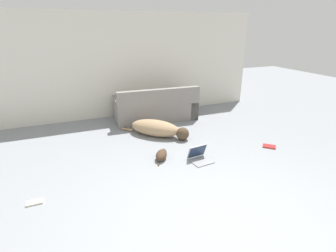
# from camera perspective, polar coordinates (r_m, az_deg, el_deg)

# --- Properties ---
(ground_plane) EXTENTS (20.00, 20.00, 0.00)m
(ground_plane) POSITION_cam_1_polar(r_m,az_deg,el_deg) (3.29, 11.15, -20.92)
(ground_plane) COLOR gray
(wall_back) EXTENTS (7.10, 0.06, 2.51)m
(wall_back) POSITION_cam_1_polar(r_m,az_deg,el_deg) (6.69, -9.52, 12.79)
(wall_back) COLOR silver
(wall_back) RESTS_ON ground_plane
(couch) EXTENTS (1.99, 0.95, 0.84)m
(couch) POSITION_cam_1_polar(r_m,az_deg,el_deg) (6.44, -2.70, 3.81)
(couch) COLOR gray
(couch) RESTS_ON ground_plane
(dog) EXTENTS (1.23, 1.21, 0.33)m
(dog) POSITION_cam_1_polar(r_m,az_deg,el_deg) (5.49, -2.29, -0.54)
(dog) COLOR #A38460
(dog) RESTS_ON ground_plane
(cat) EXTENTS (0.35, 0.46, 0.16)m
(cat) POSITION_cam_1_polar(r_m,az_deg,el_deg) (4.59, -1.41, -6.26)
(cat) COLOR #473323
(cat) RESTS_ON ground_plane
(laptop_open) EXTENTS (0.38, 0.38, 0.26)m
(laptop_open) POSITION_cam_1_polar(r_m,az_deg,el_deg) (4.57, 6.81, -6.42)
(laptop_open) COLOR gray
(laptop_open) RESTS_ON ground_plane
(book_red) EXTENTS (0.28, 0.28, 0.02)m
(book_red) POSITION_cam_1_polar(r_m,az_deg,el_deg) (5.40, 21.17, -4.16)
(book_red) COLOR maroon
(book_red) RESTS_ON ground_plane
(book_cream) EXTENTS (0.20, 0.11, 0.02)m
(book_cream) POSITION_cam_1_polar(r_m,az_deg,el_deg) (3.98, -27.03, -14.60)
(book_cream) COLOR beige
(book_cream) RESTS_ON ground_plane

